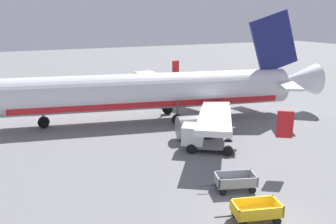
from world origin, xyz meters
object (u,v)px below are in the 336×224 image
airplane (158,92)px  service_truck_beside_carts (199,137)px  baggage_cart_third_in_row (235,181)px  baggage_cart_second_in_row (256,211)px

airplane → service_truck_beside_carts: 9.80m
service_truck_beside_carts → baggage_cart_third_in_row: bearing=-102.5°
baggage_cart_second_in_row → airplane: bearing=80.2°
baggage_cart_third_in_row → baggage_cart_second_in_row: bearing=-108.2°
baggage_cart_second_in_row → baggage_cart_third_in_row: same height
airplane → baggage_cart_third_in_row: 17.12m
baggage_cart_second_in_row → service_truck_beside_carts: size_ratio=0.77×
baggage_cart_second_in_row → baggage_cart_third_in_row: (1.14, 3.46, 0.00)m
airplane → baggage_cart_second_in_row: bearing=-99.8°
service_truck_beside_carts → airplane: bearing=85.5°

